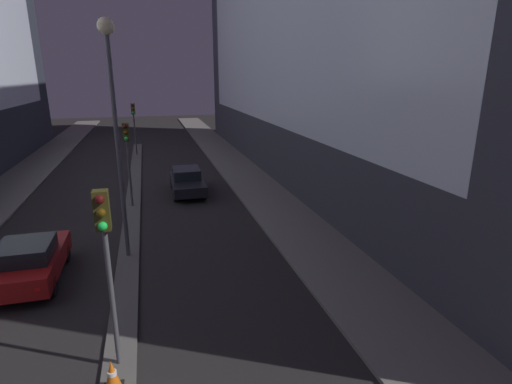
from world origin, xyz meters
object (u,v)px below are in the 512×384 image
traffic_light_mid (127,146)px  car_left_lane (30,261)px  traffic_light_far (134,117)px  street_lamp (113,95)px  car_right_lane (187,181)px  traffic_cone_near (112,375)px  traffic_light_near (105,241)px

traffic_light_mid → car_left_lane: 8.39m
traffic_light_far → street_lamp: 21.02m
car_right_lane → street_lamp: bearing=-110.7°
traffic_light_mid → traffic_cone_near: bearing=-90.3°
traffic_light_near → car_left_lane: (-3.12, 5.18, -2.55)m
traffic_light_far → car_left_lane: (-3.12, -21.94, -2.55)m
traffic_light_far → traffic_cone_near: bearing=-90.2°
street_lamp → car_left_lane: size_ratio=2.10×
traffic_light_far → traffic_cone_near: (-0.07, -27.95, -2.85)m
traffic_light_near → traffic_cone_near: 2.97m
traffic_light_mid → traffic_cone_near: traffic_light_mid is taller
traffic_light_near → traffic_light_far: same height
traffic_light_mid → traffic_light_near: bearing=-90.0°
traffic_cone_near → car_left_lane: bearing=116.8°
street_lamp → traffic_cone_near: 9.13m
traffic_light_mid → traffic_light_far: 14.58m
traffic_cone_near → traffic_light_near: bearing=85.0°
traffic_light_near → car_left_lane: 6.56m
traffic_light_mid → traffic_cone_near: size_ratio=5.89×
traffic_light_mid → car_left_lane: size_ratio=1.07×
traffic_light_mid → street_lamp: bearing=-90.0°
traffic_light_near → car_right_lane: 15.09m
traffic_light_mid → traffic_light_far: (0.00, 14.58, 0.00)m
street_lamp → car_right_lane: size_ratio=1.93×
traffic_light_near → street_lamp: (0.00, 6.30, 2.85)m
traffic_light_near → traffic_light_mid: size_ratio=1.00×
street_lamp → traffic_light_far: bearing=90.0°
traffic_light_mid → traffic_light_far: same height
traffic_light_near → car_right_lane: (3.12, 14.54, -2.59)m
car_right_lane → traffic_cone_near: bearing=-101.7°
traffic_light_near → traffic_cone_near: traffic_light_near is taller
traffic_light_mid → street_lamp: street_lamp is taller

